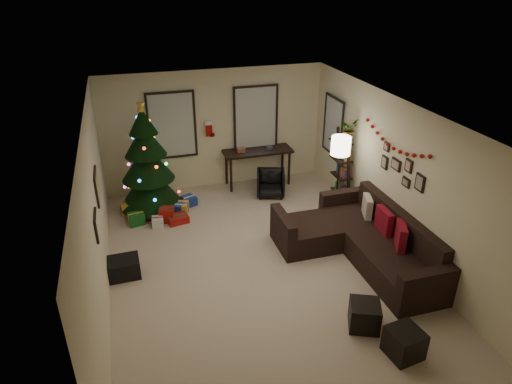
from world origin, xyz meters
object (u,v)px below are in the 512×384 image
christmas_tree (147,166)px  desk_chair (271,183)px  bookshelf (342,170)px  sofa (361,241)px  desk (258,154)px

christmas_tree → desk_chair: bearing=-1.9°
desk_chair → christmas_tree: bearing=-164.1°
christmas_tree → desk_chair: (2.63, -0.09, -0.71)m
christmas_tree → bookshelf: (3.90, -1.00, -0.16)m
sofa → desk: size_ratio=1.85×
desk_chair → bookshelf: (1.27, -0.91, 0.54)m
christmas_tree → desk: christmas_tree is taller
desk → bookshelf: (1.37, -1.56, 0.08)m
desk_chair → sofa: bearing=-56.2°
christmas_tree → bookshelf: christmas_tree is taller
desk → desk_chair: size_ratio=2.75×
christmas_tree → desk: 2.60m
bookshelf → christmas_tree: bearing=165.6°
christmas_tree → desk: bearing=12.6°
bookshelf → sofa: bearing=-104.9°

